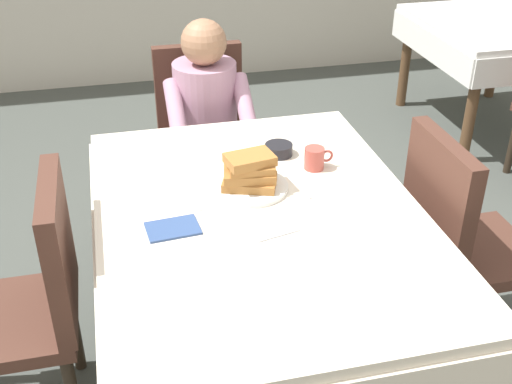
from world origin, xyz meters
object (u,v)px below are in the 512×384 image
(fork_left_of_plate, at_px, (197,197))
(knife_right_of_plate, at_px, (301,185))
(chair_right_side, at_px, (456,233))
(plate_breakfast, at_px, (248,187))
(cup_coffee, at_px, (315,158))
(chair_left_side, at_px, (35,293))
(bowl_butter, at_px, (279,150))
(chair_diner, at_px, (203,128))
(breakfast_stack, at_px, (250,171))
(background_table_far, at_px, (493,39))
(diner_person, at_px, (207,114))
(spoon_near_edge, at_px, (279,235))
(dining_table_main, at_px, (260,233))

(fork_left_of_plate, relative_size, knife_right_of_plate, 0.90)
(chair_right_side, height_order, plate_breakfast, chair_right_side)
(plate_breakfast, distance_m, cup_coffee, 0.30)
(chair_left_side, height_order, bowl_butter, chair_left_side)
(bowl_butter, height_order, knife_right_of_plate, bowl_butter)
(fork_left_of_plate, bearing_deg, chair_diner, -7.48)
(chair_right_side, height_order, knife_right_of_plate, chair_right_side)
(breakfast_stack, xyz_separation_m, bowl_butter, (0.17, 0.24, -0.05))
(fork_left_of_plate, height_order, background_table_far, fork_left_of_plate)
(diner_person, height_order, chair_right_side, diner_person)
(spoon_near_edge, distance_m, background_table_far, 2.89)
(plate_breakfast, height_order, bowl_butter, bowl_butter)
(bowl_butter, bearing_deg, chair_right_side, -33.44)
(chair_diner, relative_size, fork_left_of_plate, 5.17)
(chair_diner, xyz_separation_m, chair_right_side, (0.78, -1.17, 0.00))
(breakfast_stack, bearing_deg, chair_diner, 90.77)
(chair_diner, distance_m, chair_right_side, 1.41)
(bowl_butter, bearing_deg, spoon_near_edge, -105.08)
(diner_person, distance_m, fork_left_of_plate, 0.90)
(plate_breakfast, relative_size, fork_left_of_plate, 1.56)
(bowl_butter, bearing_deg, dining_table_main, -113.62)
(chair_right_side, xyz_separation_m, cup_coffee, (-0.49, 0.25, 0.25))
(cup_coffee, bearing_deg, plate_breakfast, -161.22)
(bowl_butter, bearing_deg, chair_diner, 103.40)
(plate_breakfast, height_order, cup_coffee, cup_coffee)
(dining_table_main, relative_size, plate_breakfast, 5.44)
(dining_table_main, xyz_separation_m, cup_coffee, (0.28, 0.25, 0.13))
(breakfast_stack, bearing_deg, cup_coffee, 19.77)
(dining_table_main, bearing_deg, knife_right_of_plate, 36.63)
(chair_diner, relative_size, chair_right_side, 1.00)
(chair_diner, relative_size, breakfast_stack, 4.21)
(breakfast_stack, xyz_separation_m, spoon_near_edge, (0.02, -0.31, -0.07))
(cup_coffee, height_order, fork_left_of_plate, cup_coffee)
(dining_table_main, height_order, chair_diner, chair_diner)
(background_table_far, bearing_deg, diner_person, -156.50)
(diner_person, relative_size, plate_breakfast, 4.00)
(plate_breakfast, height_order, fork_left_of_plate, plate_breakfast)
(cup_coffee, relative_size, fork_left_of_plate, 0.63)
(plate_breakfast, bearing_deg, dining_table_main, -88.63)
(spoon_near_edge, bearing_deg, chair_right_side, -1.08)
(plate_breakfast, distance_m, spoon_near_edge, 0.32)
(diner_person, height_order, breakfast_stack, diner_person)
(plate_breakfast, bearing_deg, knife_right_of_plate, -6.01)
(chair_right_side, xyz_separation_m, spoon_near_edge, (-0.75, -0.16, 0.21))
(cup_coffee, bearing_deg, chair_diner, 107.45)
(dining_table_main, relative_size, chair_diner, 1.64)
(plate_breakfast, height_order, knife_right_of_plate, plate_breakfast)
(cup_coffee, distance_m, spoon_near_edge, 0.48)
(plate_breakfast, relative_size, breakfast_stack, 1.27)
(spoon_near_edge, bearing_deg, bowl_butter, 62.03)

